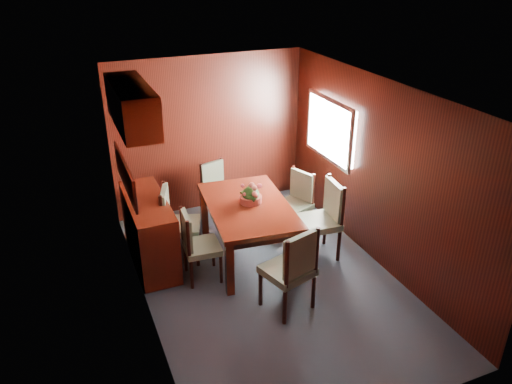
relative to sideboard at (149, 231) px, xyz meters
name	(u,v)px	position (x,y,z in m)	size (l,w,h in m)	color
ground	(268,279)	(1.25, -1.00, -0.45)	(4.50, 4.50, 0.00)	#333A45
room_shell	(250,151)	(1.15, -0.67, 1.18)	(3.06, 4.52, 2.41)	black
sideboard	(149,231)	(0.00, 0.00, 0.00)	(0.48, 1.40, 0.90)	#3A0F07
dining_table	(248,212)	(1.24, -0.37, 0.21)	(1.19, 1.74, 0.77)	#3A0F07
chair_left_near	(196,242)	(0.45, -0.62, 0.07)	(0.46, 0.48, 0.94)	black
chair_left_far	(175,220)	(0.33, -0.06, 0.12)	(0.60, 0.62, 1.03)	black
chair_right_near	(325,215)	(2.18, -0.73, 0.15)	(0.53, 0.55, 1.07)	black
chair_right_far	(297,199)	(2.13, -0.03, 0.07)	(0.56, 0.57, 0.93)	black
chair_head	(293,266)	(1.26, -1.63, 0.14)	(0.62, 0.61, 1.07)	black
chair_foot	(217,187)	(1.19, 0.81, 0.05)	(0.53, 0.52, 0.90)	black
flower_centerpiece	(251,192)	(1.29, -0.33, 0.47)	(0.31, 0.31, 0.31)	#B14436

